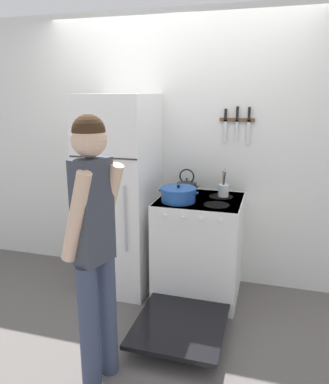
% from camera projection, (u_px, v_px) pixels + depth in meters
% --- Properties ---
extents(ground_plane, '(14.00, 14.00, 0.00)m').
position_uv_depth(ground_plane, '(176.00, 272.00, 3.91)').
color(ground_plane, '#5B5654').
extents(wall_back, '(10.00, 0.06, 2.55)m').
position_uv_depth(wall_back, '(178.00, 151.00, 3.61)').
color(wall_back, silver).
rests_on(wall_back, ground_plane).
extents(refrigerator, '(0.61, 0.71, 1.81)m').
position_uv_depth(refrigerator, '(120.00, 194.00, 3.48)').
color(refrigerator, white).
rests_on(refrigerator, ground_plane).
extents(stove_range, '(0.73, 1.41, 0.92)m').
position_uv_depth(stove_range, '(198.00, 249.00, 3.36)').
color(stove_range, white).
rests_on(stove_range, ground_plane).
extents(dutch_oven_pot, '(0.34, 0.31, 0.15)m').
position_uv_depth(dutch_oven_pot, '(178.00, 195.00, 3.18)').
color(dutch_oven_pot, '#1E4C9E').
rests_on(dutch_oven_pot, stove_range).
extents(tea_kettle, '(0.23, 0.18, 0.23)m').
position_uv_depth(tea_kettle, '(187.00, 186.00, 3.43)').
color(tea_kettle, black).
rests_on(tea_kettle, stove_range).
extents(utensil_jar, '(0.09, 0.09, 0.25)m').
position_uv_depth(utensil_jar, '(223.00, 190.00, 3.35)').
color(utensil_jar, silver).
rests_on(utensil_jar, stove_range).
extents(person, '(0.35, 0.40, 1.71)m').
position_uv_depth(person, '(94.00, 240.00, 2.22)').
color(person, '#38425B').
rests_on(person, ground_plane).
extents(wall_knife_strip, '(0.31, 0.03, 0.33)m').
position_uv_depth(wall_knife_strip, '(237.00, 120.00, 3.34)').
color(wall_knife_strip, brown).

